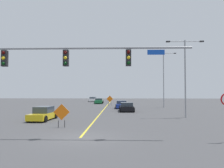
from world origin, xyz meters
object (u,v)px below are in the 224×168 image
car_blue_distant (121,105)px  car_green_approaching (99,101)px  street_lamp_mid_left (164,75)px  construction_sign_right_shoulder (110,99)px  traffic_signal_assembly (36,63)px  car_white_passing (93,99)px  street_lamp_mid_right (185,71)px  construction_sign_median_near (62,113)px  car_yellow_near (43,114)px  car_black_mid (127,107)px

car_blue_distant → car_green_approaching: car_blue_distant is taller
street_lamp_mid_left → construction_sign_right_shoulder: 11.96m
traffic_signal_assembly → car_white_passing: (-2.11, 47.24, -4.22)m
street_lamp_mid_left → street_lamp_mid_right: (-0.60, -14.61, -0.67)m
construction_sign_right_shoulder → car_blue_distant: size_ratio=0.45×
car_blue_distant → street_lamp_mid_left: bearing=11.4°
car_green_approaching → construction_sign_median_near: bearing=-89.9°
construction_sign_median_near → street_lamp_mid_left: bearing=59.3°
car_green_approaching → car_white_passing: size_ratio=1.04×
street_lamp_mid_right → car_white_passing: 39.75m
street_lamp_mid_left → construction_sign_right_shoulder: bearing=154.4°
car_yellow_near → car_blue_distant: bearing=62.2°
street_lamp_mid_right → car_blue_distant: street_lamp_mid_right is taller
car_black_mid → car_blue_distant: bearing=97.0°
street_lamp_mid_right → car_blue_distant: size_ratio=1.91×
traffic_signal_assembly → street_lamp_mid_right: street_lamp_mid_right is taller
car_black_mid → car_yellow_near: car_yellow_near is taller
traffic_signal_assembly → car_blue_distant: 24.82m
car_green_approaching → car_blue_distant: bearing=-69.3°
car_yellow_near → street_lamp_mid_right: bearing=9.3°
traffic_signal_assembly → construction_sign_right_shoulder: size_ratio=7.89×
street_lamp_mid_left → car_blue_distant: 9.42m
car_blue_distant → street_lamp_mid_right: bearing=-61.5°
traffic_signal_assembly → construction_sign_right_shoulder: 30.50m
street_lamp_mid_left → car_white_passing: street_lamp_mid_left is taller
traffic_signal_assembly → car_white_passing: bearing=92.6°
traffic_signal_assembly → car_black_mid: traffic_signal_assembly is taller
car_white_passing → traffic_signal_assembly: bearing=-87.4°
car_blue_distant → traffic_signal_assembly: bearing=-103.7°
car_black_mid → car_white_passing: (-8.60, 29.21, 0.00)m
street_lamp_mid_right → car_blue_distant: 15.54m
car_green_approaching → construction_sign_right_shoulder: bearing=-68.7°
car_black_mid → street_lamp_mid_right: bearing=-49.0°
construction_sign_median_near → car_blue_distant: construction_sign_median_near is taller
street_lamp_mid_left → construction_sign_right_shoulder: size_ratio=4.84×
traffic_signal_assembly → car_green_approaching: size_ratio=3.54×
traffic_signal_assembly → construction_sign_right_shoulder: (3.48, 30.09, -3.54)m
car_white_passing → street_lamp_mid_right: bearing=-67.7°
traffic_signal_assembly → car_yellow_near: traffic_signal_assembly is taller
street_lamp_mid_left → car_white_passing: (-15.56, 21.93, -5.25)m
street_lamp_mid_right → construction_sign_right_shoulder: 21.88m
traffic_signal_assembly → street_lamp_mid_left: bearing=62.0°
car_black_mid → construction_sign_right_shoulder: bearing=104.0°
construction_sign_median_near → car_blue_distant: (5.12, 19.96, -0.56)m
construction_sign_right_shoulder → car_black_mid: construction_sign_right_shoulder is taller
car_green_approaching → car_black_mid: size_ratio=1.09×
traffic_signal_assembly → car_white_passing: traffic_signal_assembly is taller
street_lamp_mid_left → car_yellow_near: (-15.89, -17.12, -5.24)m
car_green_approaching → car_yellow_near: car_yellow_near is taller
construction_sign_right_shoulder → car_green_approaching: bearing=111.3°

